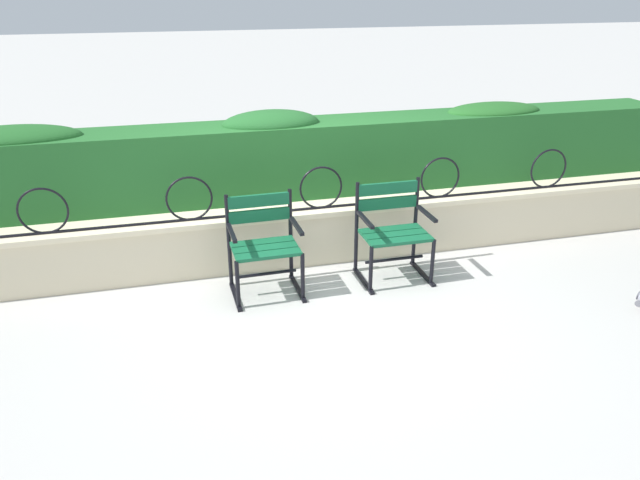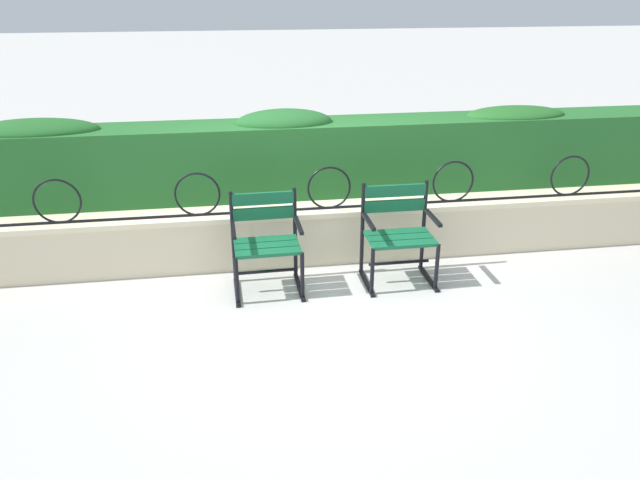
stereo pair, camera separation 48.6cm
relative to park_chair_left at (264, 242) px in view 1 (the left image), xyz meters
The scene contains 6 objects.
ground_plane 0.74m from the park_chair_left, 39.84° to the right, with size 60.00×60.00×0.00m, color #B7B5AF.
stone_wall 0.72m from the park_chair_left, 50.49° to the left, with size 8.57×0.41×0.55m.
iron_arch_fence 0.54m from the park_chair_left, 77.45° to the left, with size 8.00×0.02×0.42m.
hedge_row 1.18m from the park_chair_left, 67.99° to the left, with size 8.39×0.57×0.86m.
park_chair_left is the anchor object (origin of this frame).
park_chair_right 1.20m from the park_chair_left, ahead, with size 0.63×0.52×0.89m.
Camera 1 is at (-1.20, -4.45, 2.59)m, focal length 34.10 mm.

